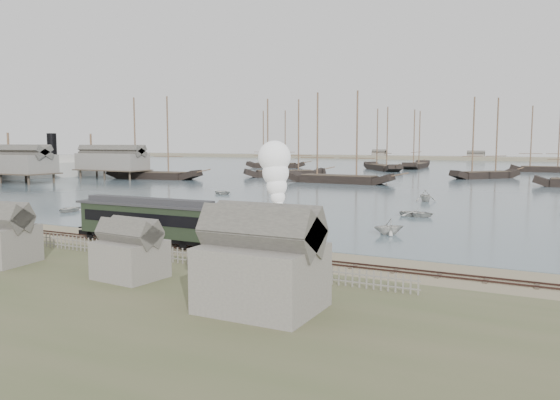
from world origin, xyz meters
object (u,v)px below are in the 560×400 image
at_px(passenger_coach, 149,219).
at_px(steamship, 52,155).
at_px(locomotive, 271,206).
at_px(beached_dinghy, 223,239).

distance_m(passenger_coach, steamship, 104.26).
bearing_deg(locomotive, beached_dinghy, 154.36).
bearing_deg(locomotive, passenger_coach, -180.00).
xyz_separation_m(locomotive, beached_dinghy, (-6.48, 3.11, -3.61)).
xyz_separation_m(beached_dinghy, steamship, (-89.71, 58.45, 5.23)).
relative_size(passenger_coach, beached_dinghy, 3.53).
height_order(locomotive, passenger_coach, locomotive).
relative_size(locomotive, steamship, 0.17).
bearing_deg(beached_dinghy, steamship, 51.35).
bearing_deg(beached_dinghy, locomotive, -121.21).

